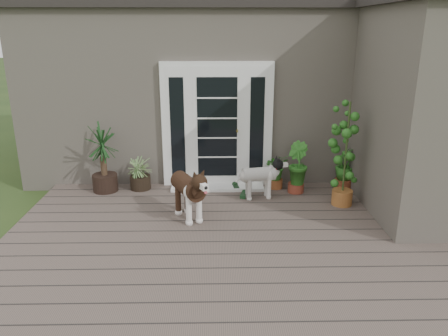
{
  "coord_description": "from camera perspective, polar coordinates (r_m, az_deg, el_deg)",
  "views": [
    {
      "loc": [
        -0.23,
        -4.71,
        2.79
      ],
      "look_at": [
        -0.1,
        1.75,
        0.7
      ],
      "focal_mm": 34.74,
      "sensor_mm": 36.0,
      "label": 1
    }
  ],
  "objects": [
    {
      "name": "door_unit",
      "position": [
        7.48,
        -0.9,
        5.62
      ],
      "size": [
        1.9,
        0.14,
        2.15
      ],
      "primitive_type": "cube",
      "color": "white",
      "rests_on": "deck"
    },
    {
      "name": "spider_plant",
      "position": [
        7.6,
        -11.02,
        -0.46
      ],
      "size": [
        0.69,
        0.69,
        0.63
      ],
      "primitive_type": null,
      "rotation": [
        0.0,
        0.0,
        -0.19
      ],
      "color": "#83A063",
      "rests_on": "deck"
    },
    {
      "name": "house_main",
      "position": [
        9.44,
        0.26,
        10.38
      ],
      "size": [
        7.4,
        4.0,
        3.1
      ],
      "primitive_type": "cube",
      "color": "#665E54",
      "rests_on": "ground"
    },
    {
      "name": "white_dog",
      "position": [
        7.08,
        4.58,
        -1.69
      ],
      "size": [
        0.76,
        0.44,
        0.6
      ],
      "primitive_type": null,
      "rotation": [
        0.0,
        0.0,
        -1.38
      ],
      "color": "white",
      "rests_on": "deck"
    },
    {
      "name": "sapling",
      "position": [
        6.89,
        15.75,
        1.91
      ],
      "size": [
        0.54,
        0.54,
        1.7
      ],
      "primitive_type": null,
      "rotation": [
        0.0,
        0.0,
        0.08
      ],
      "color": "#29661D",
      "rests_on": "deck"
    },
    {
      "name": "clog_left",
      "position": [
        7.55,
        1.53,
        -2.44
      ],
      "size": [
        0.16,
        0.29,
        0.08
      ],
      "primitive_type": null,
      "rotation": [
        0.0,
        0.0,
        0.11
      ],
      "color": "black",
      "rests_on": "deck"
    },
    {
      "name": "door_step",
      "position": [
        7.58,
        -0.85,
        -2.48
      ],
      "size": [
        1.6,
        0.4,
        0.05
      ],
      "primitive_type": "cube",
      "color": "white",
      "rests_on": "deck"
    },
    {
      "name": "house_wing",
      "position": [
        7.06,
        25.34,
        6.1
      ],
      "size": [
        1.6,
        2.4,
        3.1
      ],
      "primitive_type": "cube",
      "color": "#665E54",
      "rests_on": "ground"
    },
    {
      "name": "herb_c",
      "position": [
        7.79,
        15.5,
        -0.55
      ],
      "size": [
        0.45,
        0.45,
        0.58
      ],
      "primitive_type": "imported",
      "rotation": [
        0.0,
        0.0,
        4.46
      ],
      "color": "#1D5C1A",
      "rests_on": "deck"
    },
    {
      "name": "yucca",
      "position": [
        7.57,
        -15.62,
        1.2
      ],
      "size": [
        1.01,
        1.01,
        1.16
      ],
      "primitive_type": null,
      "rotation": [
        0.0,
        0.0,
        -0.33
      ],
      "color": "black",
      "rests_on": "deck"
    },
    {
      "name": "roof_main",
      "position": [
        9.37,
        0.28,
        20.44
      ],
      "size": [
        7.6,
        4.2,
        0.2
      ],
      "primitive_type": "cube",
      "color": "#2D2826",
      "rests_on": "house_main"
    },
    {
      "name": "clog_right",
      "position": [
        7.21,
        2.61,
        -3.48
      ],
      "size": [
        0.19,
        0.28,
        0.08
      ],
      "primitive_type": null,
      "rotation": [
        0.0,
        0.0,
        -0.26
      ],
      "color": "#16371B",
      "rests_on": "deck"
    },
    {
      "name": "brindle_dog",
      "position": [
        6.29,
        -4.75,
        -3.56
      ],
      "size": [
        0.74,
        0.97,
        0.74
      ],
      "primitive_type": null,
      "rotation": [
        0.0,
        0.0,
        3.61
      ],
      "color": "#3E2416",
      "rests_on": "deck"
    },
    {
      "name": "herb_b",
      "position": [
        7.4,
        9.51,
        -0.79
      ],
      "size": [
        0.55,
        0.55,
        0.65
      ],
      "primitive_type": "imported",
      "rotation": [
        0.0,
        0.0,
        1.9
      ],
      "color": "#1B601B",
      "rests_on": "deck"
    },
    {
      "name": "herb_a",
      "position": [
        7.57,
        6.85,
        -0.73
      ],
      "size": [
        0.51,
        0.51,
        0.53
      ],
      "primitive_type": "imported",
      "rotation": [
        0.0,
        0.0,
        0.27
      ],
      "color": "#1C631C",
      "rests_on": "deck"
    },
    {
      "name": "deck",
      "position": [
        5.79,
        1.27,
        -10.18
      ],
      "size": [
        6.2,
        4.6,
        0.12
      ],
      "primitive_type": "cube",
      "color": "#6B5B4C",
      "rests_on": "ground"
    }
  ]
}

